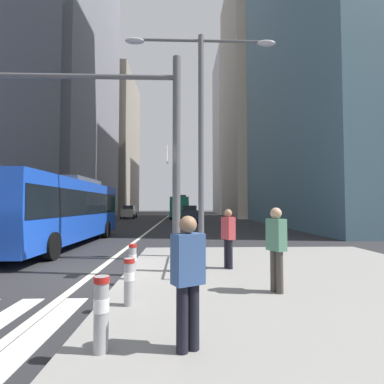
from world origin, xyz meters
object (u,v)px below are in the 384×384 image
car_oncoming_mid (129,212)px  pedestrian_waiting (228,235)px  city_bus_red_receding (180,206)px  car_receding_near (184,209)px  car_receding_far (189,214)px  street_lamp_post (201,113)px  bollard_left (129,279)px  bollard_right (133,260)px  pedestrian_far (276,245)px  city_bus_blue_oncoming (61,208)px  bollard_front (101,310)px  pedestrian_walking (188,275)px  traffic_signal_gantry (89,126)px

car_oncoming_mid → pedestrian_waiting: bearing=-75.6°
city_bus_red_receding → car_receding_near: bearing=88.2°
car_receding_far → street_lamp_post: street_lamp_post is taller
car_oncoming_mid → street_lamp_post: size_ratio=0.54×
bollard_left → bollard_right: bearing=97.6°
car_receding_near → car_receding_far: same height
pedestrian_waiting → pedestrian_far: (0.64, -2.35, 0.04)m
city_bus_blue_oncoming → car_receding_far: (6.62, 18.65, -0.85)m
car_receding_far → bollard_front: car_receding_far is taller
bollard_left → pedestrian_walking: 2.04m
car_oncoming_mid → street_lamp_post: street_lamp_post is taller
city_bus_red_receding → traffic_signal_gantry: bearing=-93.6°
city_bus_red_receding → pedestrian_waiting: bearing=-87.4°
bollard_front → pedestrian_far: (2.97, 2.40, 0.47)m
street_lamp_post → pedestrian_far: street_lamp_post is taller
bollard_front → car_receding_near: bearing=88.7°
city_bus_blue_oncoming → car_receding_far: size_ratio=2.77×
car_receding_near → pedestrian_far: car_receding_near is taller
car_receding_near → street_lamp_post: street_lamp_post is taller
bollard_left → pedestrian_waiting: bearing=53.2°
city_bus_blue_oncoming → street_lamp_post: 8.33m
city_bus_red_receding → bollard_front: bearing=-91.0°
car_receding_near → bollard_left: car_receding_near is taller
traffic_signal_gantry → street_lamp_post: bearing=35.4°
city_bus_blue_oncoming → pedestrian_walking: bearing=-61.1°
city_bus_blue_oncoming → city_bus_red_receding: bearing=79.5°
car_receding_far → city_bus_blue_oncoming: bearing=-109.5°
street_lamp_post → car_receding_near: bearing=90.2°
car_receding_near → bollard_front: car_receding_near is taller
car_receding_far → traffic_signal_gantry: 25.33m
bollard_front → pedestrian_far: 3.85m
city_bus_blue_oncoming → city_bus_red_receding: 30.32m
city_bus_red_receding → bollard_left: size_ratio=12.70×
bollard_front → pedestrian_walking: pedestrian_walking is taller
bollard_front → car_oncoming_mid: bearing=99.7°
pedestrian_walking → bollard_right: bearing=109.7°
car_receding_far → street_lamp_post: (-0.13, -22.59, 4.29)m
car_receding_far → traffic_signal_gantry: size_ratio=0.57×
bollard_left → car_receding_near: bearing=88.7°
bollard_front → city_bus_red_receding: bearing=89.0°
car_oncoming_mid → bollard_front: (6.97, -40.85, -0.33)m
bollard_left → traffic_signal_gantry: bearing=120.9°
car_receding_near → traffic_signal_gantry: (-3.04, -60.33, 3.17)m
bollard_left → pedestrian_far: bearing=13.6°
city_bus_red_receding → pedestrian_far: (2.27, -38.08, -0.70)m
city_bus_blue_oncoming → car_receding_near: bearing=83.4°
street_lamp_post → pedestrian_waiting: (0.65, -1.97, -4.19)m
bollard_front → bollard_left: (0.04, 1.70, -0.04)m
street_lamp_post → bollard_front: bearing=-104.0°
bollard_right → pedestrian_waiting: bearing=24.3°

